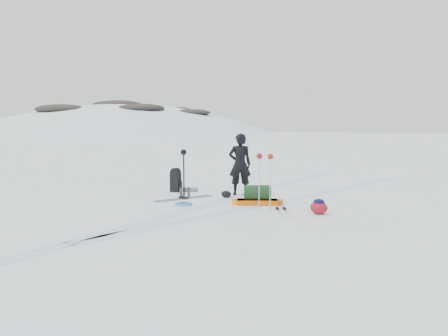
{
  "coord_description": "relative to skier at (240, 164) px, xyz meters",
  "views": [
    {
      "loc": [
        7.28,
        -9.45,
        2.18
      ],
      "look_at": [
        0.03,
        0.35,
        0.95
      ],
      "focal_mm": 35.0,
      "sensor_mm": 36.0,
      "label": 1
    }
  ],
  "objects": [
    {
      "name": "ground",
      "position": [
        0.27,
        -1.57,
        -0.95
      ],
      "size": [
        200.0,
        200.0,
        0.0
      ],
      "primitive_type": "plane",
      "color": "white",
      "rests_on": "ground"
    },
    {
      "name": "ski_tracks",
      "position": [
        0.88,
        -0.7,
        -0.94
      ],
      "size": [
        3.38,
        17.97,
        0.01
      ],
      "color": "silver",
      "rests_on": "ground"
    },
    {
      "name": "skier",
      "position": [
        0.0,
        0.0,
        0.0
      ],
      "size": [
        0.82,
        0.79,
        1.9
      ],
      "primitive_type": "imported",
      "rotation": [
        0.0,
        0.0,
        3.84
      ],
      "color": "black",
      "rests_on": "ground"
    },
    {
      "name": "pulk_sled",
      "position": [
        1.32,
        -1.09,
        -0.74
      ],
      "size": [
        1.38,
        1.12,
        0.53
      ],
      "rotation": [
        0.0,
        0.0,
        0.61
      ],
      "color": "#E15D0D",
      "rests_on": "ground"
    },
    {
      "name": "expedition_rucksack",
      "position": [
        -1.95,
        -0.71,
        -0.59
      ],
      "size": [
        0.75,
        0.65,
        0.78
      ],
      "rotation": [
        0.0,
        0.0,
        0.21
      ],
      "color": "black",
      "rests_on": "ground"
    },
    {
      "name": "ski_poles_black",
      "position": [
        -1.07,
        -1.38,
        0.23
      ],
      "size": [
        0.18,
        0.19,
        1.44
      ],
      "rotation": [
        0.0,
        0.0,
        -0.12
      ],
      "color": "black",
      "rests_on": "ground"
    },
    {
      "name": "ski_poles_silver",
      "position": [
        1.94,
        -1.74,
        0.27
      ],
      "size": [
        0.46,
        0.15,
        1.45
      ],
      "rotation": [
        0.0,
        0.0,
        0.16
      ],
      "color": "#BABDC1",
      "rests_on": "ground"
    },
    {
      "name": "touring_skis_grey",
      "position": [
        -0.92,
        -1.59,
        -0.93
      ],
      "size": [
        0.84,
        1.85,
        0.07
      ],
      "rotation": [
        0.0,
        0.0,
        1.25
      ],
      "color": "gray",
      "rests_on": "ground"
    },
    {
      "name": "touring_skis_white",
      "position": [
        2.19,
        -1.36,
        -0.93
      ],
      "size": [
        1.31,
        1.59,
        0.07
      ],
      "rotation": [
        0.0,
        0.0,
        -0.91
      ],
      "color": "silver",
      "rests_on": "ground"
    },
    {
      "name": "rope_coil",
      "position": [
        -0.26,
        -2.3,
        -0.92
      ],
      "size": [
        0.65,
        0.65,
        0.06
      ],
      "rotation": [
        0.0,
        0.0,
        0.41
      ],
      "color": "#5996DA",
      "rests_on": "ground"
    },
    {
      "name": "small_daypack",
      "position": [
        3.19,
        -1.26,
        -0.77
      ],
      "size": [
        0.45,
        0.34,
        0.37
      ],
      "rotation": [
        0.0,
        0.0,
        -0.03
      ],
      "color": "maroon",
      "rests_on": "ground"
    },
    {
      "name": "thermos_pair",
      "position": [
        -1.08,
        -1.34,
        -0.8
      ],
      "size": [
        0.24,
        0.25,
        0.31
      ],
      "rotation": [
        0.0,
        0.0,
        0.03
      ],
      "color": "#515358",
      "rests_on": "ground"
    },
    {
      "name": "stuff_sack",
      "position": [
        -0.04,
        -0.66,
        -0.85
      ],
      "size": [
        0.4,
        0.35,
        0.2
      ],
      "rotation": [
        0.0,
        0.0,
        0.42
      ],
      "color": "black",
      "rests_on": "ground"
    }
  ]
}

